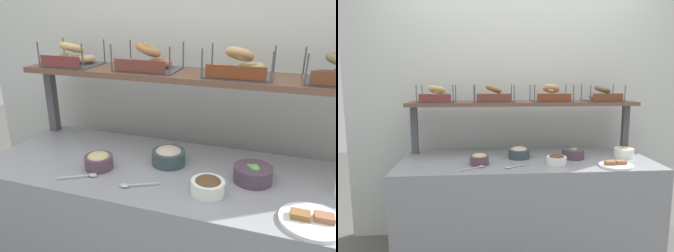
{
  "view_description": "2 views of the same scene",
  "coord_description": "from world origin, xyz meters",
  "views": [
    {
      "loc": [
        0.44,
        -1.37,
        1.61
      ],
      "look_at": [
        -0.04,
        0.0,
        1.07
      ],
      "focal_mm": 35.41,
      "sensor_mm": 36.0,
      "label": 1
    },
    {
      "loc": [
        -0.33,
        -2.25,
        1.46
      ],
      "look_at": [
        -0.16,
        0.05,
        1.11
      ],
      "focal_mm": 32.39,
      "sensor_mm": 36.0,
      "label": 2
    }
  ],
  "objects": [
    {
      "name": "back_wall",
      "position": [
        0.0,
        0.55,
        1.2
      ],
      "size": [
        3.12,
        0.06,
        2.4
      ],
      "primitive_type": "cube",
      "color": "silver",
      "rests_on": "ground_plane"
    },
    {
      "name": "deli_counter",
      "position": [
        0.0,
        0.0,
        0.42
      ],
      "size": [
        1.92,
        0.7,
        0.85
      ],
      "primitive_type": "cube",
      "color": "gray",
      "rests_on": "ground_plane"
    },
    {
      "name": "shelf_riser_left",
      "position": [
        -0.9,
        0.27,
        1.05
      ],
      "size": [
        0.05,
        0.05,
        0.4
      ],
      "primitive_type": "cube",
      "color": "#4C4C51",
      "rests_on": "deli_counter"
    },
    {
      "name": "shelf_riser_right",
      "position": [
        0.9,
        0.27,
        1.05
      ],
      "size": [
        0.05,
        0.05,
        0.4
      ],
      "primitive_type": "cube",
      "color": "#4C4C51",
      "rests_on": "deli_counter"
    },
    {
      "name": "upper_shelf",
      "position": [
        0.0,
        0.27,
        1.26
      ],
      "size": [
        1.88,
        0.32,
        0.03
      ],
      "primitive_type": "cube",
      "color": "brown",
      "rests_on": "shelf_riser_left"
    },
    {
      "name": "bowl_hummus",
      "position": [
        -0.36,
        -0.1,
        0.89
      ],
      "size": [
        0.14,
        0.14,
        0.08
      ],
      "color": "#573C4E",
      "rests_on": "deli_counter"
    },
    {
      "name": "bowl_veggie_mix",
      "position": [
        0.36,
        0.02,
        0.89
      ],
      "size": [
        0.18,
        0.18,
        0.09
      ],
      "color": "#4E3B49",
      "rests_on": "deli_counter"
    },
    {
      "name": "bowl_chocolate_spread",
      "position": [
        0.19,
        -0.15,
        0.89
      ],
      "size": [
        0.15,
        0.15,
        0.08
      ],
      "color": "white",
      "rests_on": "deli_counter"
    },
    {
      "name": "bowl_tuna_salad",
      "position": [
        -0.06,
        0.05,
        0.9
      ],
      "size": [
        0.17,
        0.17,
        0.09
      ],
      "color": "#344548",
      "rests_on": "deli_counter"
    },
    {
      "name": "bowl_fruit_salad",
      "position": [
        0.78,
        0.02,
        0.89
      ],
      "size": [
        0.15,
        0.15,
        0.08
      ],
      "color": "white",
      "rests_on": "deli_counter"
    },
    {
      "name": "serving_plate_white",
      "position": [
        0.6,
        -0.23,
        0.86
      ],
      "size": [
        0.24,
        0.24,
        0.04
      ],
      "color": "white",
      "rests_on": "deli_counter"
    },
    {
      "name": "serving_spoon_near_plate",
      "position": [
        -0.13,
        -0.21,
        0.86
      ],
      "size": [
        0.17,
        0.09,
        0.01
      ],
      "color": "#B7B7BC",
      "rests_on": "deli_counter"
    },
    {
      "name": "serving_spoon_by_edge",
      "position": [
        -0.38,
        -0.21,
        0.86
      ],
      "size": [
        0.16,
        0.1,
        0.01
      ],
      "color": "#B7B7BC",
      "rests_on": "deli_counter"
    },
    {
      "name": "bagel_basket_plain",
      "position": [
        -0.71,
        0.25,
        1.33
      ],
      "size": [
        0.29,
        0.26,
        0.14
      ],
      "color": "#4C4C51",
      "rests_on": "upper_shelf"
    },
    {
      "name": "bagel_basket_everything",
      "position": [
        -0.25,
        0.27,
        1.33
      ],
      "size": [
        0.33,
        0.25,
        0.15
      ],
      "color": "#4C4C51",
      "rests_on": "upper_shelf"
    },
    {
      "name": "bagel_basket_sesame",
      "position": [
        0.23,
        0.26,
        1.33
      ],
      "size": [
        0.33,
        0.25,
        0.15
      ],
      "color": "#4C4C51",
      "rests_on": "upper_shelf"
    },
    {
      "name": "bagel_basket_poppy",
      "position": [
        0.68,
        0.26,
        1.33
      ],
      "size": [
        0.3,
        0.25,
        0.14
      ],
      "color": "#4C4C51",
      "rests_on": "upper_shelf"
    }
  ]
}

